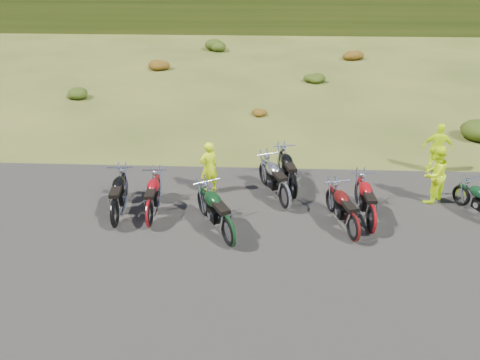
{
  "coord_description": "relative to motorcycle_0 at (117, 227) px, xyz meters",
  "views": [
    {
      "loc": [
        -0.3,
        -10.0,
        6.89
      ],
      "look_at": [
        -0.81,
        1.37,
        0.93
      ],
      "focal_mm": 35.0,
      "sensor_mm": 36.0,
      "label": 1
    }
  ],
  "objects": [
    {
      "name": "motorcycle_2",
      "position": [
        3.04,
        -0.72,
        0.0
      ],
      "size": [
        1.82,
        2.43,
        1.23
      ],
      "primitive_type": null,
      "rotation": [
        0.0,
        0.0,
        2.08
      ],
      "color": "black",
      "rests_on": "ground"
    },
    {
      "name": "shrub_5",
      "position": [
        6.56,
        14.2,
        0.31
      ],
      "size": [
        1.03,
        1.03,
        0.61
      ],
      "primitive_type": "ellipsoid",
      "color": "#26380E",
      "rests_on": "ground"
    },
    {
      "name": "person_middle",
      "position": [
        2.28,
        2.04,
        0.8
      ],
      "size": [
        0.7,
        0.63,
        1.6
      ],
      "primitive_type": "imported",
      "rotation": [
        0.0,
        0.0,
        3.7
      ],
      "color": "#C5E70C",
      "rests_on": "ground"
    },
    {
      "name": "shrub_6",
      "position": [
        9.46,
        19.5,
        0.38
      ],
      "size": [
        1.3,
        1.3,
        0.77
      ],
      "primitive_type": "ellipsoid",
      "color": "#71320E",
      "rests_on": "ground"
    },
    {
      "name": "motorcycle_4",
      "position": [
        6.16,
        -0.35,
        0.0
      ],
      "size": [
        1.23,
        2.23,
        1.11
      ],
      "primitive_type": null,
      "rotation": [
        0.0,
        0.0,
        1.83
      ],
      "color": "#4D0E0C",
      "rests_on": "ground"
    },
    {
      "name": "motorcycle_6",
      "position": [
        6.69,
        0.05,
        0.0
      ],
      "size": [
        0.82,
        2.21,
        1.14
      ],
      "primitive_type": null,
      "rotation": [
        0.0,
        0.0,
        1.61
      ],
      "color": "maroon",
      "rests_on": "ground"
    },
    {
      "name": "motorcycle_3",
      "position": [
        4.5,
        1.13,
        0.0
      ],
      "size": [
        1.55,
        2.4,
        1.19
      ],
      "primitive_type": null,
      "rotation": [
        0.0,
        0.0,
        1.95
      ],
      "color": "#A7A7AC",
      "rests_on": "ground"
    },
    {
      "name": "shrub_4",
      "position": [
        3.66,
        8.9,
        0.23
      ],
      "size": [
        0.77,
        0.77,
        0.45
      ],
      "primitive_type": "ellipsoid",
      "color": "#71320E",
      "rests_on": "ground"
    },
    {
      "name": "hill_slope",
      "position": [
        4.06,
        49.7,
        0.0
      ],
      "size": [
        300.0,
        45.97,
        9.37
      ],
      "primitive_type": null,
      "rotation": [
        0.14,
        0.0,
        0.0
      ],
      "color": "#273812",
      "rests_on": "ground"
    },
    {
      "name": "shrub_1",
      "position": [
        -5.04,
        11.0,
        0.31
      ],
      "size": [
        1.03,
        1.03,
        0.61
      ],
      "primitive_type": "ellipsoid",
      "color": "#26380E",
      "rests_on": "ground"
    },
    {
      "name": "motorcycle_5",
      "position": [
        4.77,
        1.74,
        0.0
      ],
      "size": [
        1.17,
        2.34,
        1.17
      ],
      "primitive_type": null,
      "rotation": [
        0.0,
        0.0,
        1.77
      ],
      "color": "black",
      "rests_on": "ground"
    },
    {
      "name": "gravel_pad",
      "position": [
        4.06,
        -2.3,
        0.0
      ],
      "size": [
        20.0,
        12.0,
        0.04
      ],
      "primitive_type": "cube",
      "color": "black",
      "rests_on": "ground"
    },
    {
      "name": "shrub_2",
      "position": [
        -2.14,
        16.3,
        0.38
      ],
      "size": [
        1.3,
        1.3,
        0.77
      ],
      "primitive_type": "ellipsoid",
      "color": "#71320E",
      "rests_on": "ground"
    },
    {
      "name": "shrub_3",
      "position": [
        0.76,
        21.6,
        0.46
      ],
      "size": [
        1.56,
        1.56,
        0.92
      ],
      "primitive_type": "ellipsoid",
      "color": "#26380E",
      "rests_on": "ground"
    },
    {
      "name": "ground",
      "position": [
        4.06,
        -0.3,
        0.0
      ],
      "size": [
        300.0,
        300.0,
        0.0
      ],
      "primitive_type": "plane",
      "color": "#394416",
      "rests_on": "ground"
    },
    {
      "name": "motorcycle_1",
      "position": [
        0.9,
        0.07,
        0.0
      ],
      "size": [
        0.79,
        2.14,
        1.11
      ],
      "primitive_type": null,
      "rotation": [
        0.0,
        0.0,
        1.61
      ],
      "color": "maroon",
      "rests_on": "ground"
    },
    {
      "name": "person_right_b",
      "position": [
        9.49,
        3.75,
        0.82
      ],
      "size": [
        1.02,
        0.56,
        1.64
      ],
      "primitive_type": "imported",
      "rotation": [
        0.0,
        0.0,
        2.96
      ],
      "color": "#C5E70C",
      "rests_on": "ground"
    },
    {
      "name": "motorcycle_0",
      "position": [
        0.0,
        0.0,
        0.0
      ],
      "size": [
        0.95,
        2.29,
        1.17
      ],
      "primitive_type": null,
      "rotation": [
        0.0,
        0.0,
        1.67
      ],
      "color": "black",
      "rests_on": "ground"
    },
    {
      "name": "person_right_a",
      "position": [
        8.72,
        1.74,
        0.87
      ],
      "size": [
        1.07,
        1.05,
        1.74
      ],
      "primitive_type": "imported",
      "rotation": [
        0.0,
        0.0,
        3.86
      ],
      "color": "#C5E70C",
      "rests_on": "ground"
    }
  ]
}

